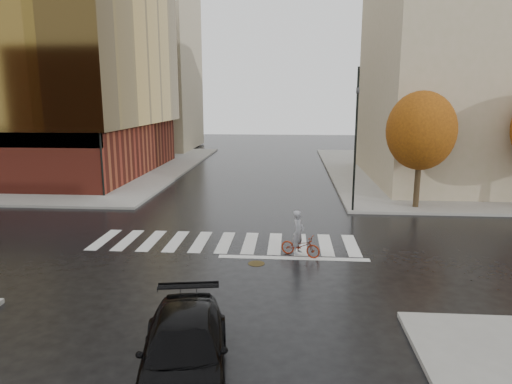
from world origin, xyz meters
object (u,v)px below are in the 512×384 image
(sedan, at_px, (184,351))
(fire_hydrant, at_px, (95,186))
(cyclist, at_px, (300,241))
(traffic_light_ne, at_px, (356,130))
(traffic_light_nw, at_px, (100,129))

(sedan, height_order, fire_hydrant, sedan)
(cyclist, relative_size, traffic_light_ne, 0.24)
(traffic_light_ne, distance_m, fire_hydrant, 17.19)
(cyclist, xyz_separation_m, traffic_light_nw, (-12.24, 10.00, 3.70))
(traffic_light_nw, height_order, fire_hydrant, traffic_light_nw)
(traffic_light_nw, xyz_separation_m, traffic_light_ne, (15.30, -2.70, 0.24))
(traffic_light_ne, bearing_deg, sedan, 89.84)
(sedan, xyz_separation_m, traffic_light_nw, (-9.50, 18.43, 3.64))
(traffic_light_nw, relative_size, traffic_light_ne, 0.95)
(traffic_light_ne, xyz_separation_m, fire_hydrant, (-16.30, 3.70, -4.00))
(cyclist, distance_m, fire_hydrant, 17.21)
(sedan, bearing_deg, fire_hydrant, 108.73)
(sedan, height_order, traffic_light_nw, traffic_light_nw)
(cyclist, bearing_deg, sedan, -175.31)
(sedan, distance_m, cyclist, 8.87)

